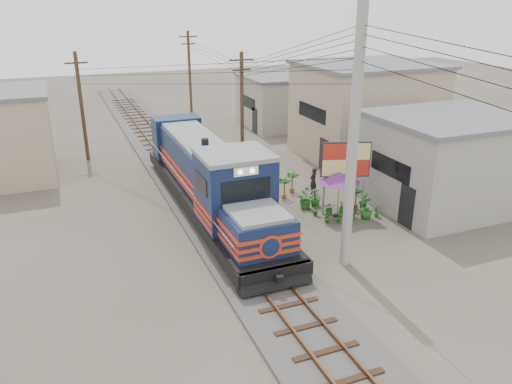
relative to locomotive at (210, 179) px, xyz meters
name	(u,v)px	position (x,y,z in m)	size (l,w,h in m)	color
ground	(260,274)	(0.00, -6.49, -1.75)	(120.00, 120.00, 0.00)	#473F35
ballast	(193,188)	(0.00, 3.51, -1.67)	(3.60, 70.00, 0.16)	#595651
track	(192,185)	(0.00, 3.51, -1.49)	(1.15, 70.00, 0.12)	#51331E
locomotive	(210,179)	(0.00, 0.00, 0.00)	(2.98, 16.22, 4.02)	black
utility_pole_main	(353,144)	(3.50, -6.99, 3.25)	(0.40, 0.40, 10.00)	#9E9B93
wooden_pole_mid	(242,105)	(4.50, 7.51, 1.93)	(1.60, 0.24, 7.00)	#4C3826
wooden_pole_far	(190,73)	(4.80, 21.51, 2.18)	(1.60, 0.24, 7.50)	#4C3826
wooden_pole_left	(81,105)	(-5.00, 11.51, 1.93)	(1.60, 0.24, 7.00)	#4C3826
power_lines	(191,53)	(-0.14, 2.00, 5.81)	(9.65, 19.00, 3.30)	black
shophouse_front	(448,161)	(11.50, -3.49, 0.61)	(7.35, 6.30, 4.70)	gray
shophouse_mid	(365,110)	(12.50, 5.51, 1.36)	(8.40, 7.35, 6.20)	tan
shophouse_back	(282,101)	(11.00, 15.51, 0.36)	(6.30, 6.30, 4.20)	gray
billboard	(346,161)	(6.04, -2.60, 0.97)	(2.29, 0.90, 3.69)	#99999E
market_umbrella	(339,178)	(5.62, -2.82, 0.26)	(2.51, 2.51, 2.29)	black
vendor	(313,181)	(5.99, 0.42, -1.02)	(0.54, 0.35, 1.47)	black
plant_nursery	(335,204)	(5.74, -2.37, -1.29)	(3.49, 3.05, 1.11)	#25631C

